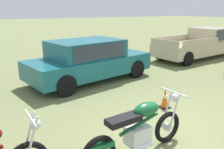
{
  "coord_description": "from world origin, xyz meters",
  "views": [
    {
      "loc": [
        -3.32,
        -2.75,
        2.44
      ],
      "look_at": [
        -0.52,
        2.24,
        0.83
      ],
      "focal_mm": 37.41,
      "sensor_mm": 36.0,
      "label": 1
    }
  ],
  "objects": [
    {
      "name": "car_teal",
      "position": [
        -0.17,
        4.53,
        0.8
      ],
      "size": [
        4.6,
        2.61,
        1.43
      ],
      "rotation": [
        0.0,
        0.0,
        0.2
      ],
      "color": "#19606B",
      "rests_on": "ground"
    },
    {
      "name": "motorcycle_green",
      "position": [
        -1.21,
        0.1,
        0.48
      ],
      "size": [
        2.11,
        0.64,
        1.02
      ],
      "rotation": [
        0.0,
        0.0,
        0.09
      ],
      "color": "black",
      "rests_on": "ground"
    },
    {
      "name": "pickup_truck_beige",
      "position": [
        6.55,
        5.41,
        0.75
      ],
      "size": [
        5.3,
        2.25,
        1.49
      ],
      "rotation": [
        0.0,
        0.0,
        0.1
      ],
      "color": "#BCAD8C",
      "rests_on": "ground"
    },
    {
      "name": "ground_plane",
      "position": [
        0.0,
        0.0,
        0.0
      ],
      "size": [
        120.0,
        120.0,
        0.0
      ],
      "primitive_type": "plane",
      "color": "olive"
    },
    {
      "name": "traffic_cone",
      "position": [
        0.55,
        1.4,
        0.26
      ],
      "size": [
        0.25,
        0.25,
        0.56
      ],
      "color": "#EA590F",
      "rests_on": "ground"
    }
  ]
}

